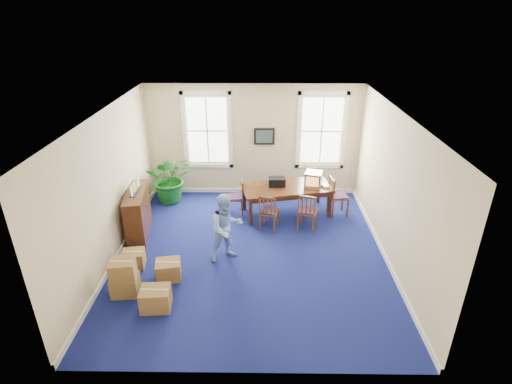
{
  "coord_description": "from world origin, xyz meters",
  "views": [
    {
      "loc": [
        0.2,
        -7.59,
        5.13
      ],
      "look_at": [
        0.1,
        0.6,
        1.25
      ],
      "focal_mm": 28.0,
      "sensor_mm": 36.0,
      "label": 1
    }
  ],
  "objects_px": {
    "man": "(226,228)",
    "cardboard_boxes": "(136,274)",
    "crt_tv": "(313,179)",
    "potted_plant": "(170,178)",
    "chair_near_left": "(269,211)",
    "credenza": "(138,212)",
    "conference_table": "(287,200)"
  },
  "relations": [
    {
      "from": "potted_plant",
      "to": "cardboard_boxes",
      "type": "bearing_deg",
      "value": -88.3
    },
    {
      "from": "conference_table",
      "to": "potted_plant",
      "type": "height_order",
      "value": "potted_plant"
    },
    {
      "from": "man",
      "to": "chair_near_left",
      "type": "bearing_deg",
      "value": 26.44
    },
    {
      "from": "man",
      "to": "crt_tv",
      "type": "bearing_deg",
      "value": 17.9
    },
    {
      "from": "man",
      "to": "potted_plant",
      "type": "distance_m",
      "value": 3.35
    },
    {
      "from": "conference_table",
      "to": "cardboard_boxes",
      "type": "height_order",
      "value": "conference_table"
    },
    {
      "from": "man",
      "to": "conference_table",
      "type": "bearing_deg",
      "value": 28.18
    },
    {
      "from": "man",
      "to": "potted_plant",
      "type": "bearing_deg",
      "value": 94.76
    },
    {
      "from": "crt_tv",
      "to": "credenza",
      "type": "relative_size",
      "value": 0.31
    },
    {
      "from": "crt_tv",
      "to": "credenza",
      "type": "xyz_separation_m",
      "value": [
        -4.33,
        -1.15,
        -0.4
      ]
    },
    {
      "from": "cardboard_boxes",
      "to": "crt_tv",
      "type": "bearing_deg",
      "value": 40.94
    },
    {
      "from": "crt_tv",
      "to": "chair_near_left",
      "type": "distance_m",
      "value": 1.52
    },
    {
      "from": "credenza",
      "to": "potted_plant",
      "type": "relative_size",
      "value": 1.06
    },
    {
      "from": "man",
      "to": "cardboard_boxes",
      "type": "xyz_separation_m",
      "value": [
        -1.69,
        -1.13,
        -0.38
      ]
    },
    {
      "from": "man",
      "to": "credenza",
      "type": "xyz_separation_m",
      "value": [
        -2.22,
        1.01,
        -0.19
      ]
    },
    {
      "from": "crt_tv",
      "to": "chair_near_left",
      "type": "height_order",
      "value": "crt_tv"
    },
    {
      "from": "crt_tv",
      "to": "cardboard_boxes",
      "type": "relative_size",
      "value": 0.34
    },
    {
      "from": "crt_tv",
      "to": "man",
      "type": "relative_size",
      "value": 0.3
    },
    {
      "from": "conference_table",
      "to": "cardboard_boxes",
      "type": "bearing_deg",
      "value": -146.32
    },
    {
      "from": "conference_table",
      "to": "crt_tv",
      "type": "height_order",
      "value": "crt_tv"
    },
    {
      "from": "man",
      "to": "cardboard_boxes",
      "type": "height_order",
      "value": "man"
    },
    {
      "from": "cardboard_boxes",
      "to": "potted_plant",
      "type": "bearing_deg",
      "value": 91.7
    },
    {
      "from": "chair_near_left",
      "to": "man",
      "type": "relative_size",
      "value": 0.62
    },
    {
      "from": "conference_table",
      "to": "credenza",
      "type": "height_order",
      "value": "credenza"
    },
    {
      "from": "crt_tv",
      "to": "potted_plant",
      "type": "distance_m",
      "value": 3.98
    },
    {
      "from": "chair_near_left",
      "to": "crt_tv",
      "type": "bearing_deg",
      "value": -128.45
    },
    {
      "from": "conference_table",
      "to": "man",
      "type": "height_order",
      "value": "man"
    },
    {
      "from": "man",
      "to": "credenza",
      "type": "bearing_deg",
      "value": 127.76
    },
    {
      "from": "crt_tv",
      "to": "potted_plant",
      "type": "height_order",
      "value": "potted_plant"
    },
    {
      "from": "conference_table",
      "to": "man",
      "type": "xyz_separation_m",
      "value": [
        -1.42,
        -2.11,
        0.38
      ]
    },
    {
      "from": "conference_table",
      "to": "cardboard_boxes",
      "type": "distance_m",
      "value": 4.49
    },
    {
      "from": "conference_table",
      "to": "chair_near_left",
      "type": "height_order",
      "value": "chair_near_left"
    }
  ]
}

